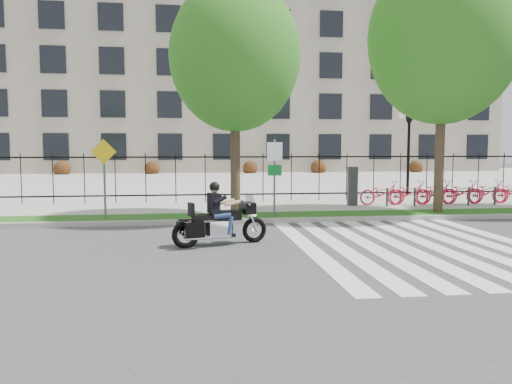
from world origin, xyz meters
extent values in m
plane|color=#38383A|center=(0.00, 0.00, 0.00)|extent=(120.00, 120.00, 0.00)
cube|color=#9F9D95|center=(0.00, 4.10, 0.07)|extent=(60.00, 0.20, 0.15)
cube|color=#265715|center=(0.00, 4.95, 0.07)|extent=(60.00, 1.50, 0.15)
cube|color=#9F9D94|center=(0.00, 7.45, 0.07)|extent=(60.00, 3.50, 0.15)
cube|color=#9F9D94|center=(0.00, 25.00, 0.05)|extent=(80.00, 34.00, 0.10)
cube|color=gray|center=(0.00, 45.00, 10.00)|extent=(60.00, 20.00, 20.00)
cylinder|color=black|center=(10.00, 12.00, 2.00)|extent=(0.14, 0.14, 4.00)
cylinder|color=black|center=(10.00, 12.00, 3.90)|extent=(0.06, 0.70, 0.70)
sphere|color=white|center=(9.65, 12.00, 4.00)|extent=(0.36, 0.36, 0.36)
sphere|color=white|center=(10.35, 12.00, 4.00)|extent=(0.36, 0.36, 0.36)
cylinder|color=#392A1F|center=(0.87, 4.95, 2.10)|extent=(0.32, 0.32, 3.90)
ellipsoid|color=#1B5F15|center=(0.87, 4.95, 5.32)|extent=(4.23, 4.23, 4.86)
cylinder|color=#392A1F|center=(7.95, 4.95, 2.35)|extent=(0.32, 0.32, 4.40)
ellipsoid|color=#1B5F15|center=(7.95, 4.95, 6.07)|extent=(5.05, 5.05, 5.80)
cube|color=#2D2D33|center=(5.61, 7.20, 0.90)|extent=(0.35, 0.25, 1.50)
imported|color=red|center=(6.81, 7.20, 0.62)|extent=(1.80, 0.63, 0.95)
cylinder|color=#2D2D33|center=(6.81, 6.70, 0.50)|extent=(0.08, 0.08, 0.70)
imported|color=red|center=(7.91, 7.20, 0.62)|extent=(1.80, 0.63, 0.95)
cylinder|color=#2D2D33|center=(7.91, 6.70, 0.50)|extent=(0.08, 0.08, 0.70)
imported|color=red|center=(9.01, 7.20, 0.62)|extent=(1.80, 0.63, 0.95)
cylinder|color=#2D2D33|center=(9.01, 6.70, 0.50)|extent=(0.08, 0.08, 0.70)
imported|color=red|center=(10.11, 7.20, 0.62)|extent=(1.80, 0.63, 0.95)
cylinder|color=#2D2D33|center=(10.11, 6.70, 0.50)|extent=(0.08, 0.08, 0.70)
imported|color=red|center=(11.21, 7.20, 0.62)|extent=(1.80, 0.63, 0.95)
cylinder|color=#2D2D33|center=(11.21, 6.70, 0.50)|extent=(0.08, 0.08, 0.70)
cylinder|color=#59595B|center=(2.12, 4.60, 1.40)|extent=(0.07, 0.07, 2.50)
cube|color=white|center=(2.12, 4.56, 2.25)|extent=(0.50, 0.03, 0.60)
cube|color=#0C6626|center=(2.12, 4.56, 1.65)|extent=(0.45, 0.03, 0.35)
cylinder|color=#59595B|center=(-3.24, 4.60, 1.35)|extent=(0.07, 0.07, 2.40)
cube|color=yellow|center=(-3.24, 4.56, 2.25)|extent=(0.78, 0.03, 0.78)
torus|color=black|center=(1.00, 0.92, 0.32)|extent=(0.65, 0.28, 0.64)
torus|color=black|center=(-0.70, 0.46, 0.32)|extent=(0.69, 0.31, 0.68)
cube|color=black|center=(0.82, 0.88, 0.88)|extent=(0.40, 0.57, 0.28)
cube|color=#26262B|center=(0.88, 0.89, 1.09)|extent=(0.26, 0.48, 0.28)
cube|color=silver|center=(0.11, 0.68, 0.42)|extent=(0.62, 0.45, 0.37)
cube|color=black|center=(0.37, 0.75, 0.72)|extent=(0.57, 0.44, 0.24)
cube|color=black|center=(-0.21, 0.59, 0.70)|extent=(0.71, 0.49, 0.13)
cube|color=black|center=(-0.56, 0.50, 0.91)|extent=(0.17, 0.33, 0.32)
cube|color=black|center=(-0.49, 0.23, 0.46)|extent=(0.49, 0.27, 0.37)
cube|color=black|center=(-0.64, 0.77, 0.46)|extent=(0.49, 0.27, 0.37)
cube|color=black|center=(-0.03, 0.64, 1.04)|extent=(0.31, 0.42, 0.48)
sphere|color=tan|center=(0.00, 0.65, 1.39)|extent=(0.21, 0.21, 0.21)
sphere|color=black|center=(0.00, 0.65, 1.43)|extent=(0.25, 0.25, 0.25)
camera|label=1|loc=(-0.53, -11.34, 2.36)|focal=35.00mm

